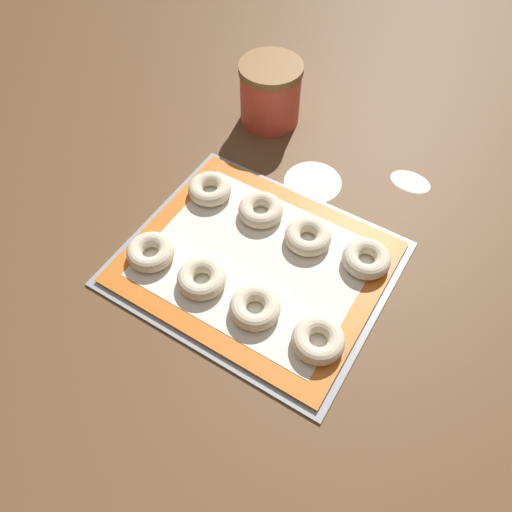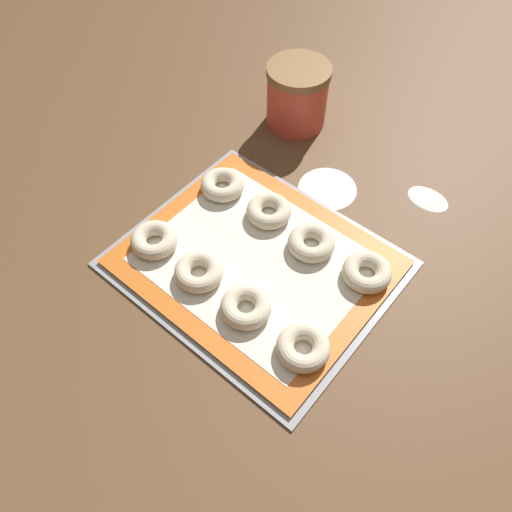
{
  "view_description": "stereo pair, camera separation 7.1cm",
  "coord_description": "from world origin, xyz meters",
  "px_view_note": "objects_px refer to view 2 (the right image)",
  "views": [
    {
      "loc": [
        0.24,
        -0.4,
        0.71
      ],
      "look_at": [
        -0.02,
        0.01,
        0.02
      ],
      "focal_mm": 35.0,
      "sensor_mm": 36.0,
      "label": 1
    },
    {
      "loc": [
        0.3,
        -0.36,
        0.71
      ],
      "look_at": [
        -0.02,
        0.01,
        0.02
      ],
      "focal_mm": 35.0,
      "sensor_mm": 36.0,
      "label": 2
    }
  ],
  "objects_px": {
    "bagel_front_mid_right": "(246,307)",
    "bagel_back_far_left": "(222,185)",
    "bagel_back_mid_right": "(311,243)",
    "flour_canister": "(297,96)",
    "bagel_front_mid_left": "(199,272)",
    "bagel_back_far_right": "(367,272)",
    "bagel_front_far_right": "(303,347)",
    "bagel_back_mid_left": "(269,211)",
    "baking_tray": "(256,263)",
    "bagel_front_far_left": "(154,240)"
  },
  "relations": [
    {
      "from": "baking_tray",
      "to": "bagel_front_far_right",
      "type": "height_order",
      "value": "bagel_front_far_right"
    },
    {
      "from": "baking_tray",
      "to": "bagel_back_far_left",
      "type": "distance_m",
      "value": 0.18
    },
    {
      "from": "bagel_back_far_left",
      "to": "bagel_back_mid_left",
      "type": "distance_m",
      "value": 0.11
    },
    {
      "from": "bagel_front_far_left",
      "to": "bagel_front_far_right",
      "type": "xyz_separation_m",
      "value": [
        0.32,
        0.0,
        0.0
      ]
    },
    {
      "from": "bagel_front_mid_left",
      "to": "bagel_front_far_right",
      "type": "distance_m",
      "value": 0.21
    },
    {
      "from": "bagel_front_far_left",
      "to": "bagel_back_mid_left",
      "type": "xyz_separation_m",
      "value": [
        0.11,
        0.18,
        0.0
      ]
    },
    {
      "from": "bagel_back_far_left",
      "to": "bagel_back_far_right",
      "type": "distance_m",
      "value": 0.32
    },
    {
      "from": "bagel_front_mid_left",
      "to": "bagel_back_mid_right",
      "type": "relative_size",
      "value": 1.0
    },
    {
      "from": "baking_tray",
      "to": "bagel_back_far_left",
      "type": "xyz_separation_m",
      "value": [
        -0.15,
        0.09,
        0.02
      ]
    },
    {
      "from": "bagel_front_far_right",
      "to": "flour_canister",
      "type": "bearing_deg",
      "value": 128.37
    },
    {
      "from": "bagel_front_mid_right",
      "to": "bagel_back_far_right",
      "type": "distance_m",
      "value": 0.21
    },
    {
      "from": "baking_tray",
      "to": "bagel_back_far_right",
      "type": "xyz_separation_m",
      "value": [
        0.16,
        0.09,
        0.02
      ]
    },
    {
      "from": "bagel_front_far_right",
      "to": "bagel_back_mid_left",
      "type": "height_order",
      "value": "same"
    },
    {
      "from": "bagel_front_far_left",
      "to": "flour_canister",
      "type": "distance_m",
      "value": 0.43
    },
    {
      "from": "bagel_front_mid_right",
      "to": "bagel_back_far_right",
      "type": "bearing_deg",
      "value": 58.17
    },
    {
      "from": "bagel_back_far_left",
      "to": "bagel_back_mid_right",
      "type": "bearing_deg",
      "value": -0.88
    },
    {
      "from": "bagel_front_far_left",
      "to": "bagel_front_far_right",
      "type": "bearing_deg",
      "value": 0.6
    },
    {
      "from": "bagel_front_mid_left",
      "to": "bagel_front_far_right",
      "type": "relative_size",
      "value": 1.0
    },
    {
      "from": "bagel_front_mid_left",
      "to": "bagel_back_far_right",
      "type": "xyz_separation_m",
      "value": [
        0.21,
        0.18,
        0.0
      ]
    },
    {
      "from": "bagel_front_mid_left",
      "to": "bagel_back_mid_right",
      "type": "height_order",
      "value": "same"
    },
    {
      "from": "bagel_front_far_right",
      "to": "flour_canister",
      "type": "height_order",
      "value": "flour_canister"
    },
    {
      "from": "bagel_front_mid_right",
      "to": "bagel_back_far_left",
      "type": "distance_m",
      "value": 0.27
    },
    {
      "from": "baking_tray",
      "to": "bagel_back_far_left",
      "type": "relative_size",
      "value": 5.41
    },
    {
      "from": "flour_canister",
      "to": "bagel_front_mid_left",
      "type": "bearing_deg",
      "value": -73.75
    },
    {
      "from": "baking_tray",
      "to": "bagel_back_mid_right",
      "type": "height_order",
      "value": "bagel_back_mid_right"
    },
    {
      "from": "baking_tray",
      "to": "bagel_front_mid_right",
      "type": "distance_m",
      "value": 0.1
    },
    {
      "from": "bagel_back_mid_right",
      "to": "bagel_back_far_right",
      "type": "xyz_separation_m",
      "value": [
        0.11,
        0.01,
        0.0
      ]
    },
    {
      "from": "bagel_front_mid_left",
      "to": "bagel_front_far_right",
      "type": "bearing_deg",
      "value": 0.42
    },
    {
      "from": "bagel_back_mid_left",
      "to": "bagel_back_mid_right",
      "type": "height_order",
      "value": "same"
    },
    {
      "from": "bagel_front_far_left",
      "to": "bagel_front_mid_right",
      "type": "distance_m",
      "value": 0.21
    },
    {
      "from": "bagel_back_mid_right",
      "to": "flour_canister",
      "type": "xyz_separation_m",
      "value": [
        -0.23,
        0.26,
        0.04
      ]
    },
    {
      "from": "bagel_back_mid_right",
      "to": "baking_tray",
      "type": "bearing_deg",
      "value": -123.56
    },
    {
      "from": "bagel_back_mid_left",
      "to": "bagel_front_far_right",
      "type": "bearing_deg",
      "value": -40.13
    },
    {
      "from": "bagel_front_far_left",
      "to": "bagel_back_mid_right",
      "type": "xyz_separation_m",
      "value": [
        0.21,
        0.17,
        0.0
      ]
    },
    {
      "from": "bagel_back_mid_left",
      "to": "flour_canister",
      "type": "relative_size",
      "value": 0.62
    },
    {
      "from": "bagel_front_mid_left",
      "to": "bagel_back_far_left",
      "type": "bearing_deg",
      "value": 120.88
    },
    {
      "from": "bagel_front_far_right",
      "to": "bagel_back_mid_left",
      "type": "relative_size",
      "value": 1.0
    },
    {
      "from": "baking_tray",
      "to": "bagel_back_mid_left",
      "type": "xyz_separation_m",
      "value": [
        -0.05,
        0.09,
        0.02
      ]
    },
    {
      "from": "bagel_front_mid_left",
      "to": "bagel_back_far_right",
      "type": "height_order",
      "value": "same"
    },
    {
      "from": "bagel_front_far_left",
      "to": "bagel_back_mid_right",
      "type": "distance_m",
      "value": 0.27
    },
    {
      "from": "bagel_front_far_left",
      "to": "bagel_back_mid_right",
      "type": "bearing_deg",
      "value": 38.71
    },
    {
      "from": "baking_tray",
      "to": "bagel_front_mid_right",
      "type": "height_order",
      "value": "bagel_front_mid_right"
    },
    {
      "from": "bagel_front_far_right",
      "to": "bagel_back_far_right",
      "type": "bearing_deg",
      "value": 90.05
    },
    {
      "from": "bagel_back_far_left",
      "to": "bagel_front_mid_left",
      "type": "bearing_deg",
      "value": -59.12
    },
    {
      "from": "bagel_front_mid_right",
      "to": "bagel_back_mid_right",
      "type": "bearing_deg",
      "value": 88.61
    },
    {
      "from": "bagel_front_far_left",
      "to": "baking_tray",
      "type": "bearing_deg",
      "value": 28.98
    },
    {
      "from": "bagel_front_mid_right",
      "to": "flour_canister",
      "type": "height_order",
      "value": "flour_canister"
    },
    {
      "from": "bagel_front_mid_left",
      "to": "bagel_back_far_right",
      "type": "relative_size",
      "value": 1.0
    },
    {
      "from": "bagel_front_mid_left",
      "to": "bagel_front_far_right",
      "type": "height_order",
      "value": "same"
    },
    {
      "from": "bagel_front_far_left",
      "to": "bagel_front_mid_left",
      "type": "bearing_deg",
      "value": 0.99
    }
  ]
}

